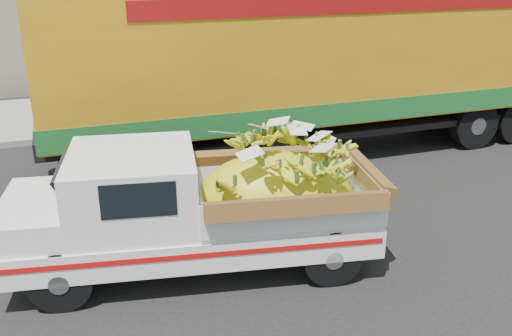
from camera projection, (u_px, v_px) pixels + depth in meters
name	position (u px, v px, depth m)	size (l,w,h in m)	color
ground	(317.00, 251.00, 8.73)	(100.00, 100.00, 0.00)	black
curb	(214.00, 125.00, 14.72)	(60.00, 0.25, 0.15)	gray
sidewalk	(197.00, 105.00, 16.59)	(60.00, 4.00, 0.14)	gray
pickup_truck	(220.00, 204.00, 8.06)	(5.29, 2.53, 1.78)	black
semi_trailer	(321.00, 58.00, 12.33)	(12.03, 2.90, 3.80)	black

